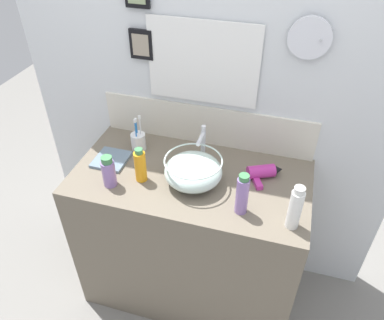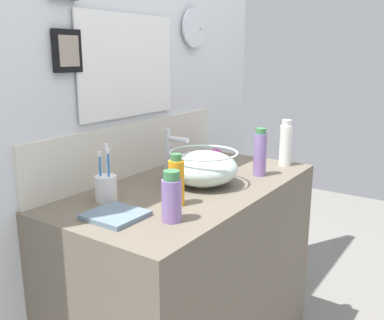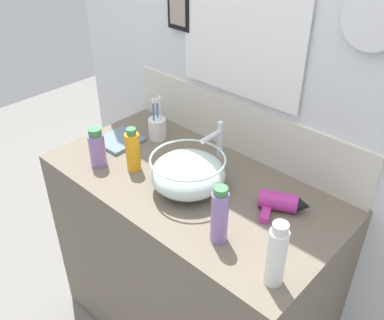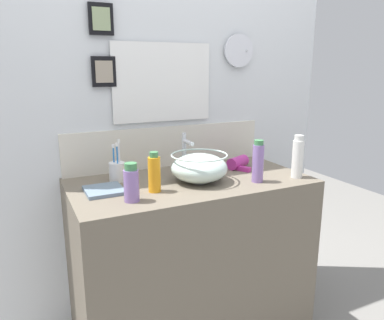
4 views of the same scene
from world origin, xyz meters
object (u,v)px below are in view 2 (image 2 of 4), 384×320
object	(u,v)px
spray_bottle	(260,153)
lotion_bottle	(172,198)
toothbrush_cup	(106,188)
hair_drier	(216,157)
shampoo_bottle	(286,144)
faucet	(170,150)
soap_dispenser	(176,181)
hand_towel	(116,215)
glass_bowl_sink	(203,168)

from	to	relation	value
spray_bottle	lotion_bottle	size ratio (longest dim) A/B	1.26
toothbrush_cup	lotion_bottle	world-z (taller)	toothbrush_cup
spray_bottle	lotion_bottle	world-z (taller)	spray_bottle
hair_drier	lotion_bottle	bearing A→B (deg)	-159.45
shampoo_bottle	faucet	bearing A→B (deg)	146.80
soap_dispenser	hand_towel	xyz separation A→B (m)	(-0.21, 0.09, -0.08)
shampoo_bottle	hand_towel	bearing A→B (deg)	168.46
faucet	hair_drier	distance (m)	0.33
toothbrush_cup	spray_bottle	bearing A→B (deg)	-26.52
glass_bowl_sink	lotion_bottle	world-z (taller)	lotion_bottle
glass_bowl_sink	soap_dispenser	xyz separation A→B (m)	(-0.25, -0.05, 0.01)
toothbrush_cup	soap_dispenser	world-z (taller)	toothbrush_cup
soap_dispenser	lotion_bottle	bearing A→B (deg)	-149.24
lotion_bottle	hand_towel	xyz separation A→B (m)	(-0.08, 0.17, -0.07)
toothbrush_cup	shampoo_bottle	world-z (taller)	shampoo_bottle
spray_bottle	hand_towel	distance (m)	0.73
shampoo_bottle	lotion_bottle	size ratio (longest dim) A/B	1.32
hair_drier	lotion_bottle	world-z (taller)	lotion_bottle
toothbrush_cup	shampoo_bottle	bearing A→B (deg)	-21.52
toothbrush_cup	faucet	bearing A→B (deg)	-2.69
hair_drier	spray_bottle	size ratio (longest dim) A/B	0.89
soap_dispenser	spray_bottle	distance (m)	0.50
glass_bowl_sink	faucet	size ratio (longest dim) A/B	1.30
lotion_bottle	toothbrush_cup	bearing A→B (deg)	86.57
soap_dispenser	lotion_bottle	world-z (taller)	soap_dispenser
hair_drier	lotion_bottle	xyz separation A→B (m)	(-0.69, -0.26, 0.05)
glass_bowl_sink	shampoo_bottle	world-z (taller)	shampoo_bottle
lotion_bottle	hair_drier	bearing A→B (deg)	20.55
spray_bottle	faucet	bearing A→B (deg)	131.38
soap_dispenser	hand_towel	distance (m)	0.24
faucet	lotion_bottle	xyz separation A→B (m)	(-0.37, -0.29, -0.04)
hair_drier	hand_towel	xyz separation A→B (m)	(-0.77, -0.09, -0.02)
glass_bowl_sink	hair_drier	world-z (taller)	glass_bowl_sink
hair_drier	spray_bottle	bearing A→B (deg)	-104.02
toothbrush_cup	soap_dispenser	bearing A→B (deg)	-64.46
glass_bowl_sink	spray_bottle	size ratio (longest dim) A/B	1.34
faucet	toothbrush_cup	size ratio (longest dim) A/B	1.03
hair_drier	soap_dispenser	world-z (taller)	soap_dispenser
faucet	hand_towel	distance (m)	0.48
soap_dispenser	spray_bottle	world-z (taller)	spray_bottle
hair_drier	soap_dispenser	size ratio (longest dim) A/B	1.01
glass_bowl_sink	toothbrush_cup	size ratio (longest dim) A/B	1.34
soap_dispenser	glass_bowl_sink	bearing A→B (deg)	11.21
faucet	hand_towel	world-z (taller)	faucet
spray_bottle	glass_bowl_sink	bearing A→B (deg)	153.85
soap_dispenser	shampoo_bottle	size ratio (longest dim) A/B	0.84
glass_bowl_sink	shampoo_bottle	distance (m)	0.50
soap_dispenser	shampoo_bottle	bearing A→B (deg)	-7.81
shampoo_bottle	lotion_bottle	distance (m)	0.85
toothbrush_cup	hand_towel	world-z (taller)	toothbrush_cup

